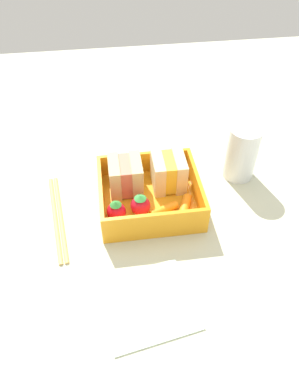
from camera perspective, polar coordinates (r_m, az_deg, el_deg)
name	(u,v)px	position (r cm, az deg, el deg)	size (l,w,h in cm)	color
ground_plane	(150,208)	(62.32, 0.00, -2.40)	(120.00, 120.00, 2.00)	beige
bento_tray	(150,201)	(61.15, 0.00, -1.39)	(15.88, 14.47, 1.20)	orange
bento_rim	(150,190)	(59.32, 0.00, 0.31)	(15.88, 14.47, 3.92)	orange
sandwich_left	(126,176)	(60.54, -3.67, 2.45)	(5.26, 5.70, 5.64)	#DCC182
sandwich_center_left	(168,172)	(61.21, 2.91, 3.07)	(5.26, 5.70, 5.64)	beige
strawberry_far_left	(116,211)	(56.95, -5.09, -2.89)	(2.95, 2.95, 3.55)	red
strawberry_left	(140,205)	(57.46, -1.40, -1.99)	(3.12, 3.12, 3.72)	red
carrot_stick_far_left	(164,210)	(58.23, 2.21, -2.69)	(1.31, 1.31, 4.62)	orange
carrot_stick_left	(185,206)	(58.84, 5.45, -2.15)	(1.47, 1.47, 4.29)	orange
chopstick_pair	(58,216)	(61.03, -13.81, -3.60)	(3.90, 18.37, 0.70)	tan
drinking_glass	(242,153)	(65.48, 13.85, 5.82)	(5.36, 5.36, 9.67)	white
folded_napkin	(148,303)	(50.83, -0.27, -16.59)	(11.62, 10.90, 0.40)	silver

